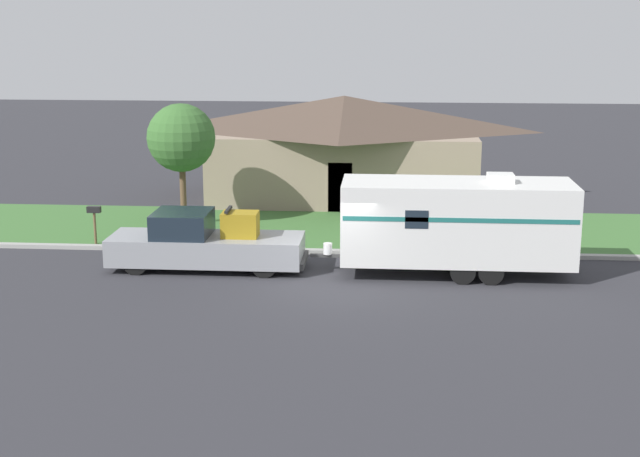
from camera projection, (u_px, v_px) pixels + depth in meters
name	position (u px, v px, depth m)	size (l,w,h in m)	color
ground_plane	(334.00, 286.00, 26.99)	(120.00, 120.00, 0.00)	#2D2D33
curb_strip	(341.00, 252.00, 30.61)	(80.00, 0.30, 0.14)	#999993
lawn_strip	(346.00, 229.00, 34.16)	(80.00, 7.00, 0.03)	#3D6B33
house_across_street	(344.00, 146.00, 39.56)	(12.40, 6.76, 4.58)	gray
pickup_truck	(204.00, 244.00, 28.66)	(6.33, 2.01, 2.01)	black
travel_trailer	(457.00, 222.00, 27.86)	(8.20, 2.48, 3.24)	black
mailbox	(94.00, 215.00, 31.63)	(0.48, 0.20, 1.39)	brown
tree_in_yard	(181.00, 138.00, 33.87)	(2.61, 2.61, 4.77)	brown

